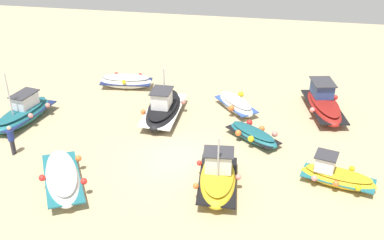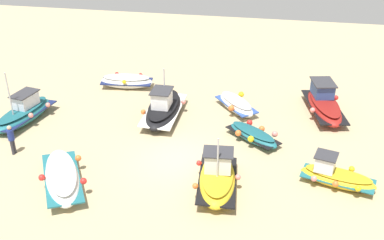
% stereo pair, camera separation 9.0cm
% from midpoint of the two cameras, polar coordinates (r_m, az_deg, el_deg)
% --- Properties ---
extents(ground_plane, '(51.83, 51.83, 0.00)m').
position_cam_midpoint_polar(ground_plane, '(23.41, -1.62, -4.94)').
color(ground_plane, tan).
extents(fishing_boat_0, '(3.60, 2.05, 1.46)m').
position_cam_midpoint_polar(fishing_boat_0, '(22.46, 17.37, -6.56)').
color(fishing_boat_0, gold).
rests_on(fishing_boat_0, ground_plane).
extents(fishing_boat_1, '(2.58, 4.94, 1.78)m').
position_cam_midpoint_polar(fishing_boat_1, '(28.63, 15.98, 1.92)').
color(fishing_boat_1, maroon).
rests_on(fishing_boat_1, ground_plane).
extents(fishing_boat_2, '(2.45, 4.55, 3.40)m').
position_cam_midpoint_polar(fishing_boat_2, '(28.31, -19.88, 0.87)').
color(fishing_boat_2, '#1E6670').
rests_on(fishing_boat_2, ground_plane).
extents(fishing_boat_3, '(2.29, 4.78, 2.99)m').
position_cam_midpoint_polar(fishing_boat_3, '(27.03, -3.42, 1.43)').
color(fishing_boat_3, black).
rests_on(fishing_boat_3, ground_plane).
extents(fishing_boat_4, '(3.50, 4.61, 0.96)m').
position_cam_midpoint_polar(fishing_boat_4, '(22.15, -15.54, -6.80)').
color(fishing_boat_4, white).
rests_on(fishing_boat_4, ground_plane).
extents(fishing_boat_5, '(3.22, 2.91, 0.77)m').
position_cam_midpoint_polar(fishing_boat_5, '(25.04, 7.63, -1.82)').
color(fishing_boat_5, '#1E6670').
rests_on(fishing_boat_5, ground_plane).
extents(fishing_boat_6, '(3.59, 1.77, 0.89)m').
position_cam_midpoint_polar(fishing_boat_6, '(31.23, -7.94, 4.73)').
color(fishing_boat_6, white).
rests_on(fishing_boat_6, ground_plane).
extents(fishing_boat_7, '(2.17, 4.14, 2.92)m').
position_cam_midpoint_polar(fishing_boat_7, '(21.13, 3.26, -7.04)').
color(fishing_boat_7, gold).
rests_on(fishing_boat_7, ground_plane).
extents(fishing_boat_8, '(2.89, 3.24, 0.87)m').
position_cam_midpoint_polar(fishing_boat_8, '(28.02, 5.54, 1.92)').
color(fishing_boat_8, white).
rests_on(fishing_boat_8, ground_plane).
extents(person_walking, '(0.32, 0.32, 1.63)m').
position_cam_midpoint_polar(person_walking, '(25.11, -21.22, -2.05)').
color(person_walking, '#2D2D38').
rests_on(person_walking, ground_plane).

